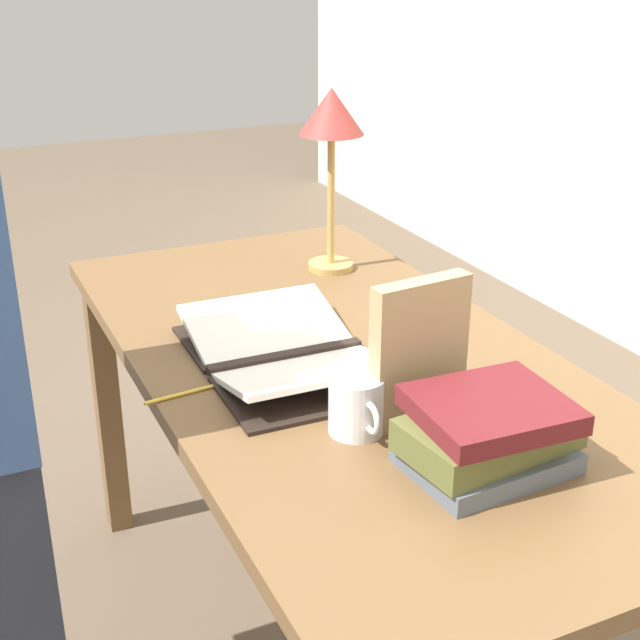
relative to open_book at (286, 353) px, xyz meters
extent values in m
cube|color=brown|center=(0.03, 0.11, -0.04)|extent=(1.57, 0.77, 0.03)
cube|color=brown|center=(-0.71, -0.22, -0.43)|extent=(0.06, 0.06, 0.74)
cube|color=brown|center=(-0.71, 0.45, -0.43)|extent=(0.06, 0.06, 0.74)
cube|color=black|center=(0.00, 0.00, -0.01)|extent=(0.03, 0.31, 0.02)
cube|color=black|center=(-0.12, 0.00, -0.02)|extent=(0.23, 0.33, 0.01)
cube|color=black|center=(0.12, 0.00, -0.02)|extent=(0.23, 0.33, 0.01)
cube|color=white|center=(-0.11, 0.00, 0.01)|extent=(0.21, 0.31, 0.06)
cube|color=white|center=(0.11, 0.00, 0.01)|extent=(0.21, 0.31, 0.06)
cube|color=slate|center=(0.47, 0.14, 0.00)|extent=(0.19, 0.25, 0.03)
cube|color=brown|center=(0.47, 0.14, 0.04)|extent=(0.18, 0.28, 0.05)
cube|color=maroon|center=(0.47, 0.14, 0.08)|extent=(0.21, 0.23, 0.03)
cube|color=tan|center=(0.30, 0.12, 0.11)|extent=(0.05, 0.18, 0.25)
cylinder|color=tan|center=(-0.44, 0.31, -0.01)|extent=(0.11, 0.11, 0.02)
cylinder|color=tan|center=(-0.44, 0.31, 0.15)|extent=(0.02, 0.02, 0.32)
cone|color=#99332D|center=(-0.44, 0.31, 0.37)|extent=(0.15, 0.15, 0.11)
cylinder|color=white|center=(0.29, 0.00, 0.03)|extent=(0.09, 0.09, 0.10)
torus|color=white|center=(0.34, 0.00, 0.03)|extent=(0.05, 0.01, 0.05)
cylinder|color=gold|center=(0.05, -0.21, -0.02)|extent=(0.02, 0.17, 0.01)
camera|label=1|loc=(1.42, -0.59, 0.73)|focal=50.00mm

